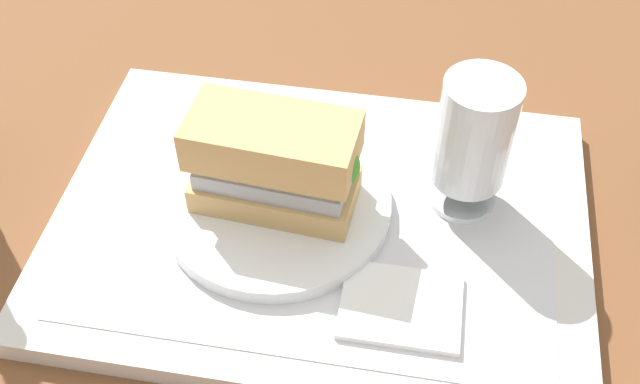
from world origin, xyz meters
TOP-DOWN VIEW (x-y plane):
  - ground_plane at (0.00, 0.00)m, footprint 3.00×3.00m
  - tray at (0.00, 0.00)m, footprint 0.44×0.32m
  - placemat at (0.00, 0.00)m, footprint 0.38×0.27m
  - plate at (-0.04, -0.00)m, footprint 0.19×0.19m
  - sandwich at (-0.03, -0.00)m, footprint 0.14×0.07m
  - beer_glass at (0.11, 0.04)m, footprint 0.06×0.06m
  - napkin_folded at (0.07, -0.08)m, footprint 0.09×0.07m

SIDE VIEW (x-z plane):
  - ground_plane at x=0.00m, z-range 0.00..0.00m
  - tray at x=0.00m, z-range 0.00..0.02m
  - placemat at x=0.00m, z-range 0.02..0.02m
  - napkin_folded at x=0.07m, z-range 0.02..0.03m
  - plate at x=-0.04m, z-range 0.02..0.04m
  - sandwich at x=-0.03m, z-range 0.04..0.12m
  - beer_glass at x=0.11m, z-range 0.03..0.15m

